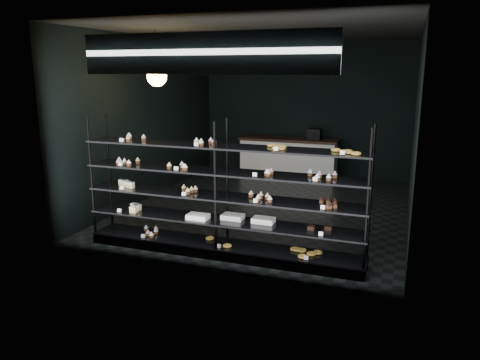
{
  "coord_description": "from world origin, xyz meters",
  "views": [
    {
      "loc": [
        2.38,
        -8.22,
        2.56
      ],
      "look_at": [
        0.11,
        -1.9,
        0.97
      ],
      "focal_mm": 35.0,
      "sensor_mm": 36.0,
      "label": 1
    }
  ],
  "objects": [
    {
      "name": "room",
      "position": [
        0.0,
        0.0,
        1.6
      ],
      "size": [
        5.01,
        6.01,
        3.2
      ],
      "color": "black",
      "rests_on": "ground"
    },
    {
      "name": "display_shelf",
      "position": [
        0.01,
        -2.45,
        0.63
      ],
      "size": [
        4.0,
        0.5,
        1.91
      ],
      "color": "black",
      "rests_on": "room"
    },
    {
      "name": "signage",
      "position": [
        0.0,
        -2.93,
        2.75
      ],
      "size": [
        3.3,
        0.05,
        0.5
      ],
      "color": "#0B1C3B",
      "rests_on": "room"
    },
    {
      "name": "pendant_lamp",
      "position": [
        -1.49,
        -1.42,
        2.45
      ],
      "size": [
        0.32,
        0.32,
        0.89
      ],
      "color": "black",
      "rests_on": "room"
    },
    {
      "name": "service_counter",
      "position": [
        -0.23,
        2.5,
        0.5
      ],
      "size": [
        2.34,
        0.65,
        1.23
      ],
      "color": "white",
      "rests_on": "room"
    }
  ]
}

